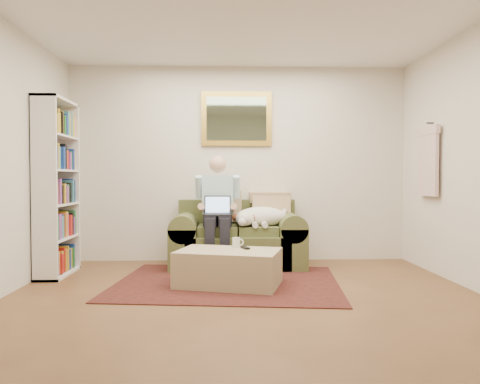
{
  "coord_description": "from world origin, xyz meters",
  "views": [
    {
      "loc": [
        -0.2,
        -3.79,
        1.1
      ],
      "look_at": [
        -0.01,
        1.5,
        0.95
      ],
      "focal_mm": 35.0,
      "sensor_mm": 36.0,
      "label": 1
    }
  ],
  "objects": [
    {
      "name": "room_shell",
      "position": [
        0.0,
        0.35,
        1.3
      ],
      "size": [
        4.51,
        5.0,
        2.61
      ],
      "color": "brown",
      "rests_on": "ground"
    },
    {
      "name": "wall_mirror",
      "position": [
        -0.03,
        2.47,
        1.9
      ],
      "size": [
        0.94,
        0.04,
        0.72
      ],
      "color": "gold",
      "rests_on": "room_shell"
    },
    {
      "name": "tv_remote",
      "position": [
        0.03,
        1.06,
        0.38
      ],
      "size": [
        0.1,
        0.16,
        0.02
      ],
      "primitive_type": "cube",
      "rotation": [
        0.0,
        0.0,
        0.34
      ],
      "color": "black",
      "rests_on": "ottoman"
    },
    {
      "name": "bookshelf",
      "position": [
        -2.1,
        1.6,
        1.0
      ],
      "size": [
        0.28,
        0.8,
        2.0
      ],
      "primitive_type": null,
      "color": "white",
      "rests_on": "room_shell"
    },
    {
      "name": "rug",
      "position": [
        -0.16,
        1.12,
        0.01
      ],
      "size": [
        2.5,
        2.09,
        0.01
      ],
      "primitive_type": "cube",
      "rotation": [
        0.0,
        0.0,
        -0.11
      ],
      "color": "black",
      "rests_on": "room_shell"
    },
    {
      "name": "sleeping_dog",
      "position": [
        0.27,
        1.97,
        0.63
      ],
      "size": [
        0.68,
        0.43,
        0.25
      ],
      "primitive_type": null,
      "color": "white",
      "rests_on": "sofa"
    },
    {
      "name": "sofa",
      "position": [
        -0.03,
        2.05,
        0.28
      ],
      "size": [
        1.65,
        0.84,
        0.99
      ],
      "color": "#52592F",
      "rests_on": "room_shell"
    },
    {
      "name": "hanging_shirt",
      "position": [
        2.19,
        1.6,
        1.35
      ],
      "size": [
        0.06,
        0.52,
        0.9
      ],
      "primitive_type": null,
      "color": "beige",
      "rests_on": "room_shell"
    },
    {
      "name": "coffee_mug",
      "position": [
        -0.06,
        1.2,
        0.42
      ],
      "size": [
        0.08,
        0.08,
        0.1
      ],
      "primitive_type": "cylinder",
      "color": "white",
      "rests_on": "ottoman"
    },
    {
      "name": "laptop",
      "position": [
        -0.27,
        1.83,
        0.73
      ],
      "size": [
        0.32,
        0.25,
        0.23
      ],
      "color": "black",
      "rests_on": "seated_man"
    },
    {
      "name": "seated_man",
      "position": [
        -0.27,
        1.9,
        0.69
      ],
      "size": [
        0.54,
        0.77,
        1.38
      ],
      "primitive_type": null,
      "color": "#8CCDD8",
      "rests_on": "sofa"
    },
    {
      "name": "ottoman",
      "position": [
        -0.15,
        0.98,
        0.18
      ],
      "size": [
        1.15,
        0.89,
        0.37
      ],
      "primitive_type": "cube",
      "rotation": [
        0.0,
        0.0,
        -0.27
      ],
      "color": "tan",
      "rests_on": "room_shell"
    }
  ]
}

